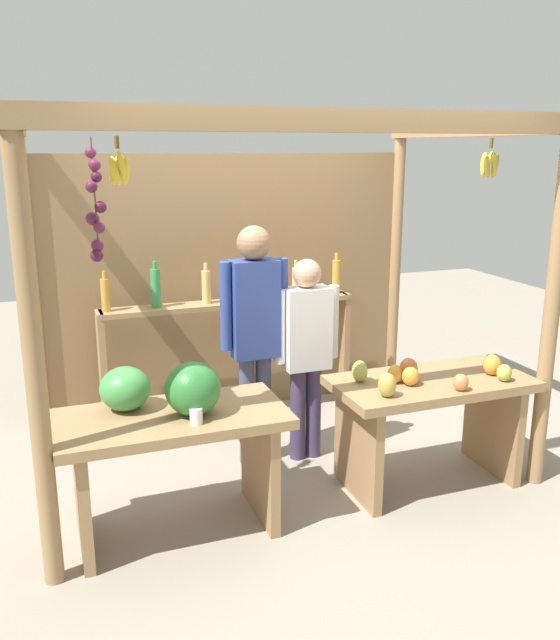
# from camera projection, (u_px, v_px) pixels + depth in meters

# --- Properties ---
(ground_plane) EXTENTS (12.00, 12.00, 0.00)m
(ground_plane) POSITION_uv_depth(u_px,v_px,m) (271.00, 455.00, 4.87)
(ground_plane) COLOR gray
(ground_plane) RESTS_ON ground
(market_stall) EXTENTS (3.20, 2.08, 2.38)m
(market_stall) POSITION_uv_depth(u_px,v_px,m) (249.00, 258.00, 4.94)
(market_stall) COLOR #99754C
(market_stall) RESTS_ON ground
(fruit_counter_left) EXTENTS (1.29, 0.65, 1.03)m
(fruit_counter_left) POSITION_uv_depth(u_px,v_px,m) (171.00, 428.00, 3.76)
(fruit_counter_left) COLOR #99754C
(fruit_counter_left) RESTS_ON ground
(fruit_counter_right) EXTENTS (1.29, 0.64, 0.88)m
(fruit_counter_right) POSITION_uv_depth(u_px,v_px,m) (429.00, 405.00, 4.33)
(fruit_counter_right) COLOR #99754C
(fruit_counter_right) RESTS_ON ground
(bottle_shelf_unit) EXTENTS (2.05, 0.22, 1.36)m
(bottle_shelf_unit) POSITION_uv_depth(u_px,v_px,m) (229.00, 326.00, 5.31)
(bottle_shelf_unit) COLOR #99754C
(bottle_shelf_unit) RESTS_ON ground
(vendor_man) EXTENTS (0.48, 0.23, 1.69)m
(vendor_man) POSITION_uv_depth(u_px,v_px,m) (255.00, 324.00, 4.52)
(vendor_man) COLOR #464864
(vendor_man) RESTS_ON ground
(vendor_woman) EXTENTS (0.48, 0.20, 1.45)m
(vendor_woman) POSITION_uv_depth(u_px,v_px,m) (306.00, 343.00, 4.63)
(vendor_woman) COLOR #43365B
(vendor_woman) RESTS_ON ground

